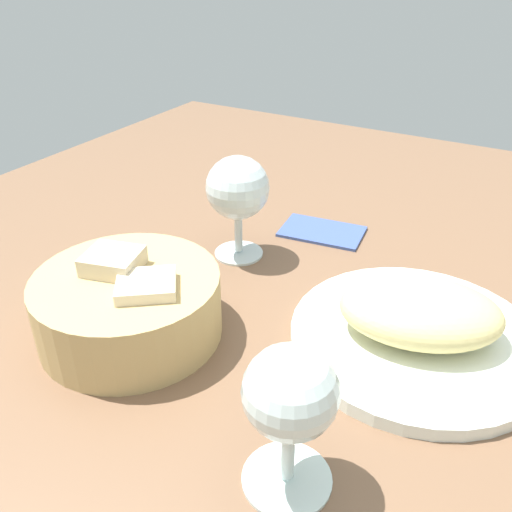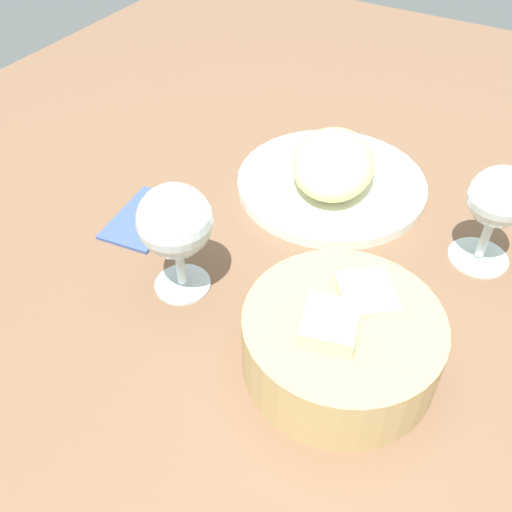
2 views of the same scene
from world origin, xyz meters
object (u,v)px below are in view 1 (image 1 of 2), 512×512
(wine_glass_near, at_px, (238,191))
(wine_glass_far, at_px, (294,402))
(folded_napkin, at_px, (322,230))
(plate, at_px, (415,338))
(bread_basket, at_px, (129,304))

(wine_glass_near, distance_m, wine_glass_far, 0.34)
(wine_glass_near, bearing_deg, wine_glass_far, 127.70)
(wine_glass_near, xyz_separation_m, folded_napkin, (-0.07, -0.11, -0.08))
(plate, xyz_separation_m, folded_napkin, (0.18, -0.17, -0.00))
(plate, distance_m, wine_glass_far, 0.22)
(wine_glass_far, height_order, folded_napkin, wine_glass_far)
(plate, distance_m, folded_napkin, 0.25)
(wine_glass_near, relative_size, folded_napkin, 1.19)
(bread_basket, height_order, folded_napkin, bread_basket)
(bread_basket, bearing_deg, plate, -153.92)
(folded_napkin, bearing_deg, plate, 128.64)
(bread_basket, distance_m, wine_glass_far, 0.24)
(plate, relative_size, wine_glass_near, 1.89)
(plate, height_order, wine_glass_near, wine_glass_near)
(plate, bearing_deg, wine_glass_far, 79.90)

